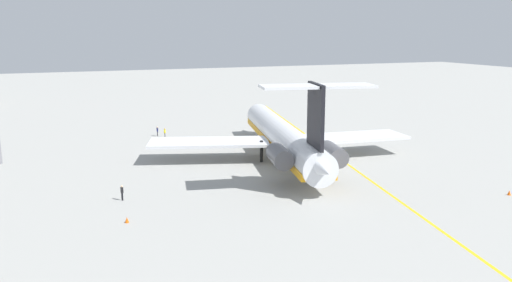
% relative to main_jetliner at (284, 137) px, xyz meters
% --- Properties ---
extents(ground, '(359.54, 359.54, 0.00)m').
position_rel_main_jetliner_xyz_m(ground, '(0.69, -5.66, -3.40)').
color(ground, '#9E9E99').
extents(main_jetliner, '(42.51, 37.87, 12.47)m').
position_rel_main_jetliner_xyz_m(main_jetliner, '(0.00, 0.00, 0.00)').
color(main_jetliner, silver).
rests_on(main_jetliner, ground).
extents(ground_crew_near_nose, '(0.38, 0.28, 1.73)m').
position_rel_main_jetliner_xyz_m(ground_crew_near_nose, '(-9.33, 23.54, -2.31)').
color(ground_crew_near_nose, black).
rests_on(ground_crew_near_nose, ground).
extents(ground_crew_near_tail, '(0.39, 0.27, 1.71)m').
position_rel_main_jetliner_xyz_m(ground_crew_near_tail, '(24.05, 13.15, -2.32)').
color(ground_crew_near_tail, black).
rests_on(ground_crew_near_tail, ground).
extents(ground_crew_portside, '(0.41, 0.27, 1.70)m').
position_rel_main_jetliner_xyz_m(ground_crew_portside, '(22.22, 12.23, -2.32)').
color(ground_crew_portside, black).
rests_on(ground_crew_portside, ground).
extents(safety_cone_nose, '(0.40, 0.40, 0.55)m').
position_rel_main_jetliner_xyz_m(safety_cone_nose, '(-23.46, -16.97, -3.12)').
color(safety_cone_nose, '#EA590F').
rests_on(safety_cone_nose, ground).
extents(safety_cone_wingtip, '(0.40, 0.40, 0.55)m').
position_rel_main_jetliner_xyz_m(safety_cone_wingtip, '(-16.26, 24.02, -3.12)').
color(safety_cone_wingtip, '#EA590F').
rests_on(safety_cone_wingtip, ground).
extents(safety_cone_tail, '(0.40, 0.40, 0.55)m').
position_rel_main_jetliner_xyz_m(safety_cone_tail, '(19.59, -16.57, -3.12)').
color(safety_cone_tail, '#EA590F').
rests_on(safety_cone_tail, ground).
extents(taxiway_centreline, '(99.74, 20.31, 0.01)m').
position_rel_main_jetliner_xyz_m(taxiway_centreline, '(1.18, -8.61, -3.40)').
color(taxiway_centreline, gold).
rests_on(taxiway_centreline, ground).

